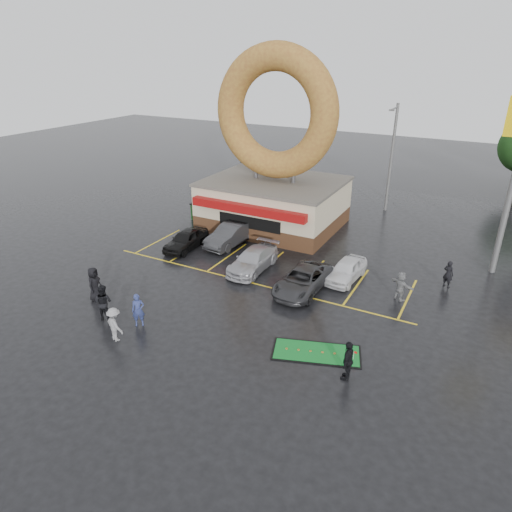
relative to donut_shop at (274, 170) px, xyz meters
The scene contains 18 objects.
ground 14.04m from the donut_shop, 76.98° to the right, with size 120.00×120.00×0.00m, color black.
donut_shop is the anchor object (origin of this frame).
streetlight_left 9.87m from the donut_shop, 135.22° to the left, with size 0.40×2.21×9.00m.
streetlight_mid 10.59m from the donut_shop, 48.62° to the left, with size 0.40×2.21×9.00m.
car_black 8.77m from the donut_shop, 114.85° to the right, with size 1.62×4.02×1.37m, color black.
car_dgrey 6.32m from the donut_shop, 100.57° to the right, with size 1.62×4.64×1.53m, color #2C2D2F.
car_silver 9.10m from the donut_shop, 72.75° to the right, with size 1.88×4.62×1.34m, color #ABABB0.
car_grey 11.62m from the donut_shop, 54.74° to the right, with size 2.22×4.81×1.34m, color #323235.
car_white 11.05m from the donut_shop, 38.28° to the right, with size 1.54×3.83×1.30m, color white.
person_blue 16.74m from the donut_shop, 88.47° to the right, with size 0.64×0.42×1.76m, color navy.
person_blackjkt 17.15m from the donut_shop, 95.31° to the right, with size 0.95×0.74×1.96m, color black.
person_hoodie 18.25m from the donut_shop, 88.92° to the right, with size 1.13×0.65×1.76m, color gray.
person_bystander 16.24m from the donut_shop, 102.81° to the right, with size 0.96×0.63×1.97m, color black.
person_cameraman 19.24m from the donut_shop, 54.10° to the right, with size 1.09×0.45×1.86m, color black.
person_walker_near 14.17m from the donut_shop, 32.42° to the right, with size 1.58×0.50×1.70m, color gray.
person_walker_far 14.87m from the donut_shop, 18.07° to the right, with size 0.61×0.40×1.67m, color black.
dumpster 7.00m from the donut_shop, 164.61° to the right, with size 1.80×1.20×1.30m, color #18401A.
putting_green 17.61m from the donut_shop, 56.90° to the right, with size 4.45×2.99×0.52m.
Camera 1 is at (12.11, -18.02, 12.92)m, focal length 32.00 mm.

